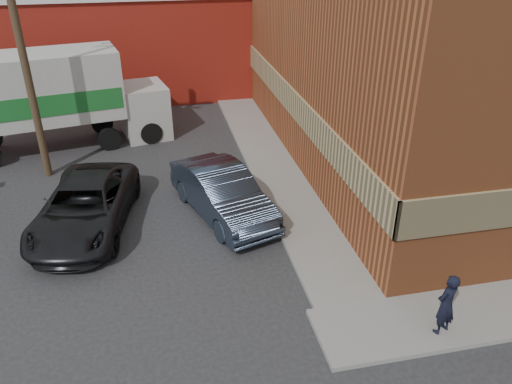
{
  "coord_description": "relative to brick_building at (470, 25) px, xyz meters",
  "views": [
    {
      "loc": [
        -3.5,
        -8.51,
        8.02
      ],
      "look_at": [
        -0.92,
        3.67,
        1.35
      ],
      "focal_mm": 35.0,
      "sensor_mm": 36.0,
      "label": 1
    }
  ],
  "objects": [
    {
      "name": "sidewalk_west",
      "position": [
        -7.9,
        0.0,
        -4.62
      ],
      "size": [
        1.8,
        18.0,
        0.12
      ],
      "primitive_type": "cube",
      "color": "gray",
      "rests_on": "ground"
    },
    {
      "name": "box_truck",
      "position": [
        -15.51,
        2.65,
        -2.47
      ],
      "size": [
        8.08,
        3.78,
        3.84
      ],
      "rotation": [
        0.0,
        0.0,
        0.2
      ],
      "color": "beige",
      "rests_on": "ground"
    },
    {
      "name": "utility_pole",
      "position": [
        -16.0,
        0.0,
        0.06
      ],
      "size": [
        2.0,
        0.26,
        9.0
      ],
      "color": "#4A3525",
      "rests_on": "ground"
    },
    {
      "name": "warehouse",
      "position": [
        -14.5,
        11.0,
        -1.87
      ],
      "size": [
        16.3,
        8.3,
        5.6
      ],
      "color": "maroon",
      "rests_on": "ground"
    },
    {
      "name": "sedan",
      "position": [
        -10.21,
        -4.12,
        -3.91
      ],
      "size": [
        3.0,
        4.95,
        1.54
      ],
      "primitive_type": "imported",
      "rotation": [
        0.0,
        0.0,
        0.32
      ],
      "color": "#2A3446",
      "rests_on": "ground"
    },
    {
      "name": "brick_building",
      "position": [
        0.0,
        0.0,
        0.0
      ],
      "size": [
        14.25,
        18.25,
        9.36
      ],
      "color": "#A3522A",
      "rests_on": "ground"
    },
    {
      "name": "man",
      "position": [
        -6.3,
        -10.27,
        -3.81
      ],
      "size": [
        0.64,
        0.54,
        1.5
      ],
      "primitive_type": "imported",
      "rotation": [
        0.0,
        0.0,
        3.52
      ],
      "color": "black",
      "rests_on": "sidewalk_south"
    },
    {
      "name": "suv_a",
      "position": [
        -14.28,
        -4.02,
        -3.96
      ],
      "size": [
        3.29,
        5.56,
        1.45
      ],
      "primitive_type": "imported",
      "rotation": [
        0.0,
        0.0,
        -0.18
      ],
      "color": "black",
      "rests_on": "ground"
    },
    {
      "name": "ground",
      "position": [
        -8.5,
        -9.0,
        -4.68
      ],
      "size": [
        90.0,
        90.0,
        0.0
      ],
      "primitive_type": "plane",
      "color": "#28282B",
      "rests_on": "ground"
    }
  ]
}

